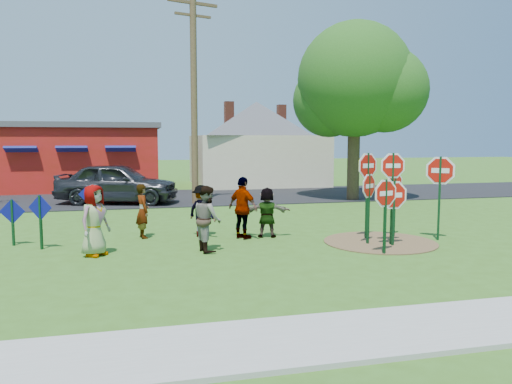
% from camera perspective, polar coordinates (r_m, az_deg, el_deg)
% --- Properties ---
extents(ground, '(120.00, 120.00, 0.00)m').
position_cam_1_polar(ground, '(14.32, -4.23, -5.86)').
color(ground, '#38601B').
rests_on(ground, ground).
extents(sidewalk, '(22.00, 1.80, 0.08)m').
position_cam_1_polar(sidewalk, '(7.59, 5.18, -16.49)').
color(sidewalk, '#9E9E99').
rests_on(sidewalk, ground).
extents(road, '(120.00, 7.50, 0.04)m').
position_cam_1_polar(road, '(25.60, -8.49, -0.62)').
color(road, black).
rests_on(road, ground).
extents(dirt_patch, '(3.20, 3.20, 0.03)m').
position_cam_1_polar(dirt_patch, '(14.81, 13.97, -5.57)').
color(dirt_patch, brown).
rests_on(dirt_patch, ground).
extents(red_building, '(9.40, 7.69, 3.90)m').
position_cam_1_polar(red_building, '(32.00, -19.51, 3.91)').
color(red_building, maroon).
rests_on(red_building, ground).
extents(cream_house, '(9.40, 9.40, 6.50)m').
position_cam_1_polar(cream_house, '(32.77, 0.04, 5.97)').
color(cream_house, beige).
rests_on(cream_house, ground).
extents(stop_sign_a, '(0.95, 0.27, 2.08)m').
position_cam_1_polar(stop_sign_a, '(13.10, 14.58, -0.87)').
color(stop_sign_a, '#103B1D').
rests_on(stop_sign_a, ground).
extents(stop_sign_b, '(0.96, 0.40, 2.70)m').
position_cam_1_polar(stop_sign_b, '(14.99, 12.63, 2.07)').
color(stop_sign_b, '#103B1D').
rests_on(stop_sign_b, ground).
extents(stop_sign_c, '(0.96, 0.10, 2.71)m').
position_cam_1_polar(stop_sign_c, '(14.26, 15.34, 1.66)').
color(stop_sign_c, '#103B1D').
rests_on(stop_sign_c, ground).
extents(stop_sign_d, '(0.89, 0.41, 2.11)m').
position_cam_1_polar(stop_sign_d, '(15.57, 15.57, 0.43)').
color(stop_sign_d, '#103B1D').
rests_on(stop_sign_d, ground).
extents(stop_sign_e, '(1.07, 0.07, 1.96)m').
position_cam_1_polar(stop_sign_e, '(14.21, 15.46, -0.84)').
color(stop_sign_e, '#103B1D').
rests_on(stop_sign_e, ground).
extents(stop_sign_f, '(0.86, 0.74, 2.61)m').
position_cam_1_polar(stop_sign_f, '(15.46, 20.30, 1.61)').
color(stop_sign_f, '#103B1D').
rests_on(stop_sign_f, ground).
extents(stop_sign_g, '(0.78, 0.54, 2.12)m').
position_cam_1_polar(stop_sign_g, '(14.25, 12.77, -0.08)').
color(stop_sign_g, '#103B1D').
rests_on(stop_sign_g, ground).
extents(blue_diamond_b, '(0.64, 0.32, 1.48)m').
position_cam_1_polar(blue_diamond_b, '(14.54, -23.41, -2.47)').
color(blue_diamond_b, '#103B1D').
rests_on(blue_diamond_b, ground).
extents(blue_diamond_c, '(0.70, 0.16, 1.31)m').
position_cam_1_polar(blue_diamond_c, '(15.40, -26.07, -2.58)').
color(blue_diamond_c, '#103B1D').
rests_on(blue_diamond_c, ground).
extents(blue_diamond_d, '(0.60, 0.14, 1.33)m').
position_cam_1_polar(blue_diamond_d, '(18.52, -18.72, -0.85)').
color(blue_diamond_d, '#103B1D').
rests_on(blue_diamond_d, ground).
extents(person_a, '(1.00, 1.05, 1.82)m').
position_cam_1_polar(person_a, '(13.26, -18.00, -3.11)').
color(person_a, '#3F3F84').
rests_on(person_a, ground).
extents(person_b, '(0.52, 0.67, 1.63)m').
position_cam_1_polar(person_b, '(15.30, -12.82, -2.14)').
color(person_b, '#2B6E57').
rests_on(person_b, ground).
extents(person_c, '(0.80, 0.95, 1.74)m').
position_cam_1_polar(person_c, '(13.21, -5.57, -3.04)').
color(person_c, brown).
rests_on(person_c, ground).
extents(person_d, '(1.09, 1.16, 1.58)m').
position_cam_1_polar(person_d, '(15.19, -6.20, -2.18)').
color(person_d, '#35353A').
rests_on(person_d, ground).
extents(person_e, '(1.00, 1.15, 1.85)m').
position_cam_1_polar(person_e, '(14.76, -1.50, -1.84)').
color(person_e, '#452D5A').
rests_on(person_e, ground).
extents(person_f, '(1.48, 0.82, 1.52)m').
position_cam_1_polar(person_f, '(15.04, 1.26, -2.34)').
color(person_f, '#205836').
rests_on(person_f, ground).
extents(suv, '(5.85, 3.63, 1.86)m').
position_cam_1_polar(suv, '(23.65, -15.56, 1.00)').
color(suv, '#2A2A2E').
rests_on(suv, road).
extents(utility_pole, '(2.28, 0.78, 9.57)m').
position_cam_1_polar(utility_pole, '(22.93, -7.11, 11.20)').
color(utility_pole, '#4C3823').
rests_on(utility_pole, ground).
extents(leafy_tree, '(6.01, 5.49, 8.54)m').
position_cam_1_polar(leafy_tree, '(24.86, 11.54, 11.79)').
color(leafy_tree, '#382819').
rests_on(leafy_tree, ground).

